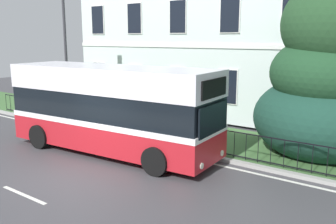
% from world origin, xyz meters
% --- Properties ---
extents(ground_plane, '(60.00, 56.00, 0.18)m').
position_xyz_m(ground_plane, '(0.00, 0.76, -0.02)').
color(ground_plane, '#414044').
extents(iron_verge_railing, '(18.51, 0.04, 0.97)m').
position_xyz_m(iron_verge_railing, '(-2.18, 4.40, 0.62)').
color(iron_verge_railing, black).
rests_on(iron_verge_railing, ground_plane).
extents(evergreen_tree, '(5.05, 5.05, 8.46)m').
position_xyz_m(evergreen_tree, '(5.93, 6.91, 3.50)').
color(evergreen_tree, '#423328').
rests_on(evergreen_tree, ground_plane).
extents(single_decker_bus, '(8.69, 3.03, 3.32)m').
position_xyz_m(single_decker_bus, '(-0.80, 2.54, 1.74)').
color(single_decker_bus, '#B41A23').
rests_on(single_decker_bus, ground_plane).
extents(street_lamp_post, '(0.36, 0.24, 6.60)m').
position_xyz_m(street_lamp_post, '(-6.35, 4.95, 3.91)').
color(street_lamp_post, '#333338').
rests_on(street_lamp_post, ground_plane).
extents(litter_bin, '(0.51, 0.51, 1.11)m').
position_xyz_m(litter_bin, '(1.11, 4.73, 0.68)').
color(litter_bin, black).
rests_on(litter_bin, ground_plane).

